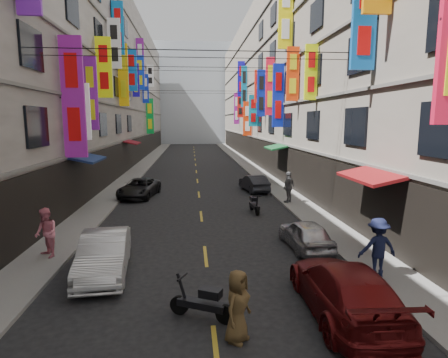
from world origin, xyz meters
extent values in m
cube|color=slate|center=(-6.00, 42.00, 0.06)|extent=(2.00, 90.00, 0.12)
cube|color=slate|center=(6.00, 42.00, 0.06)|extent=(2.00, 90.00, 0.12)
cube|color=gray|center=(-12.00, 42.00, 9.50)|extent=(10.00, 90.00, 19.00)
cube|color=black|center=(-6.95, 42.00, 1.50)|extent=(0.12, 85.50, 3.00)
cube|color=#66635E|center=(-6.94, 42.00, 3.20)|extent=(0.16, 90.00, 0.14)
cube|color=#66635E|center=(-6.94, 42.00, 6.40)|extent=(0.16, 90.00, 0.14)
cube|color=#66635E|center=(-6.94, 42.00, 9.60)|extent=(0.16, 90.00, 0.14)
cube|color=#66635E|center=(-6.94, 42.00, 12.80)|extent=(0.16, 90.00, 0.14)
cube|color=#66635E|center=(-6.94, 42.00, 16.00)|extent=(0.16, 90.00, 0.14)
cube|color=gray|center=(12.00, 42.00, 9.50)|extent=(10.00, 90.00, 19.00)
cube|color=black|center=(6.95, 42.00, 1.50)|extent=(0.12, 85.50, 3.00)
cube|color=#66635E|center=(6.94, 42.00, 3.20)|extent=(0.16, 90.00, 0.14)
cube|color=#66635E|center=(6.94, 42.00, 6.40)|extent=(0.16, 90.00, 0.14)
cube|color=#66635E|center=(6.94, 42.00, 9.60)|extent=(0.16, 90.00, 0.14)
cube|color=#66635E|center=(6.94, 42.00, 12.80)|extent=(0.16, 90.00, 0.14)
cube|color=#66635E|center=(6.94, 42.00, 16.00)|extent=(0.16, 90.00, 0.14)
cube|color=#AAB3BD|center=(0.00, 92.00, 11.00)|extent=(18.00, 8.00, 22.00)
cube|color=#0E58AB|center=(6.41, 19.52, 9.08)|extent=(0.97, 0.18, 3.96)
cylinder|color=black|center=(6.46, 19.52, 9.08)|extent=(1.07, 0.08, 0.08)
cube|color=#7D167B|center=(-6.34, 24.18, 6.20)|extent=(1.11, 0.18, 5.99)
cylinder|color=black|center=(-6.39, 24.18, 6.20)|extent=(1.21, 0.08, 0.08)
cube|color=white|center=(-6.47, 26.07, 5.55)|extent=(0.86, 0.18, 3.09)
cylinder|color=black|center=(-6.52, 26.07, 5.55)|extent=(0.96, 0.08, 0.08)
cube|color=#CFE70C|center=(6.54, 26.45, 7.86)|extent=(0.72, 0.18, 3.16)
cylinder|color=black|center=(6.59, 26.45, 7.86)|extent=(0.82, 0.08, 0.08)
cube|color=#6E1884|center=(-6.50, 28.23, 6.69)|extent=(0.80, 0.18, 4.37)
cylinder|color=black|center=(-6.55, 28.23, 6.69)|extent=(0.90, 0.08, 0.08)
cube|color=red|center=(6.48, 30.24, 8.22)|extent=(0.85, 0.18, 3.61)
cylinder|color=black|center=(6.53, 30.24, 8.22)|extent=(0.95, 0.08, 0.08)
cube|color=#DCEC0C|center=(-6.37, 31.56, 8.68)|extent=(1.05, 0.18, 4.05)
cylinder|color=black|center=(-6.42, 31.56, 8.68)|extent=(1.15, 0.08, 0.08)
cube|color=yellow|center=(6.39, 32.28, 12.68)|extent=(1.02, 0.18, 4.89)
cylinder|color=black|center=(6.44, 32.28, 12.68)|extent=(1.12, 0.08, 0.08)
cube|color=#0F22B3|center=(6.46, 34.36, 7.04)|extent=(0.88, 0.18, 4.95)
cylinder|color=black|center=(6.51, 34.36, 7.04)|extent=(0.98, 0.08, 0.08)
cube|color=silver|center=(-6.41, 35.82, 11.09)|extent=(0.98, 0.18, 3.81)
cylinder|color=black|center=(-6.46, 35.82, 11.09)|extent=(1.08, 0.08, 0.08)
cube|color=#0E66AB|center=(-6.43, 37.79, 12.71)|extent=(0.95, 0.18, 4.27)
cylinder|color=black|center=(-6.48, 37.79, 12.71)|extent=(1.05, 0.08, 0.08)
cube|color=red|center=(6.53, 37.96, 8.09)|extent=(0.75, 0.18, 5.02)
cylinder|color=black|center=(6.58, 37.96, 8.09)|extent=(0.85, 0.08, 0.08)
cube|color=#E0A90C|center=(-6.46, 39.52, 9.10)|extent=(0.89, 0.18, 5.44)
cylinder|color=black|center=(-6.51, 39.52, 9.10)|extent=(0.99, 0.08, 0.08)
cube|color=#0D219C|center=(6.49, 41.88, 7.77)|extent=(0.82, 0.18, 4.54)
cylinder|color=black|center=(6.54, 41.88, 7.77)|extent=(0.92, 0.08, 0.08)
cube|color=#0F59B5|center=(-6.38, 44.13, 10.14)|extent=(1.05, 0.18, 4.13)
cylinder|color=black|center=(-6.43, 44.13, 10.14)|extent=(1.15, 0.08, 0.08)
cube|color=red|center=(6.57, 44.43, 8.67)|extent=(0.66, 0.18, 3.39)
cylinder|color=black|center=(6.62, 44.43, 8.67)|extent=(0.76, 0.08, 0.08)
cube|color=#0D8AA6|center=(6.42, 46.15, 6.18)|extent=(0.96, 0.18, 3.43)
cylinder|color=black|center=(6.47, 46.15, 6.18)|extent=(1.06, 0.08, 0.08)
cube|color=#1A0EA3|center=(-6.52, 47.85, 9.54)|extent=(0.75, 0.18, 3.62)
cylinder|color=black|center=(-6.57, 47.85, 9.54)|extent=(0.85, 0.08, 0.08)
cube|color=#1034C2|center=(-6.38, 50.35, 10.66)|extent=(1.04, 0.18, 3.89)
cylinder|color=black|center=(-6.43, 50.35, 10.66)|extent=(1.14, 0.08, 0.08)
cube|color=red|center=(6.37, 50.05, 5.34)|extent=(1.05, 0.18, 4.11)
cylinder|color=black|center=(6.42, 50.05, 5.34)|extent=(1.15, 0.08, 0.08)
cube|color=#70167D|center=(-6.44, 51.55, 12.35)|extent=(0.93, 0.18, 4.87)
cylinder|color=black|center=(-6.49, 51.55, 12.35)|extent=(1.03, 0.08, 0.08)
cube|color=#0D71A1|center=(6.52, 54.26, 9.51)|extent=(0.76, 0.18, 5.28)
cylinder|color=black|center=(6.57, 54.26, 9.51)|extent=(0.86, 0.08, 0.08)
cube|color=#0E25AA|center=(-6.48, 56.44, 9.34)|extent=(0.84, 0.18, 3.76)
cylinder|color=black|center=(-6.53, 56.44, 9.34)|extent=(0.94, 0.08, 0.08)
cube|color=#160FB2|center=(6.41, 56.34, 10.71)|extent=(0.98, 0.18, 4.68)
cylinder|color=black|center=(6.46, 56.34, 10.71)|extent=(1.08, 0.08, 0.08)
cube|color=red|center=(6.48, 57.68, 7.13)|extent=(0.84, 0.18, 3.14)
cylinder|color=black|center=(6.53, 57.68, 7.13)|extent=(0.94, 0.08, 0.08)
cube|color=#0B8230|center=(-6.38, 59.89, 5.74)|extent=(1.04, 0.18, 5.02)
cylinder|color=black|center=(-6.43, 59.89, 5.74)|extent=(1.14, 0.08, 0.08)
cube|color=white|center=(-6.41, 62.34, 11.70)|extent=(0.98, 0.18, 3.12)
cylinder|color=black|center=(-6.46, 62.34, 11.70)|extent=(1.08, 0.08, 0.08)
cube|color=#86187E|center=(6.50, 62.14, 6.94)|extent=(0.80, 0.18, 4.69)
cylinder|color=black|center=(6.55, 62.14, 6.94)|extent=(0.90, 0.08, 0.08)
cube|color=maroon|center=(6.30, 18.00, 3.00)|extent=(1.39, 3.20, 0.41)
cube|color=navy|center=(-6.30, 26.00, 3.00)|extent=(1.39, 3.20, 0.41)
cube|color=#154E26|center=(6.30, 34.00, 3.00)|extent=(1.39, 3.20, 0.41)
cube|color=maroon|center=(-6.30, 42.00, 3.00)|extent=(1.39, 3.20, 0.41)
cylinder|color=black|center=(0.00, 22.00, 8.20)|extent=(14.00, 0.04, 0.04)
cylinder|color=black|center=(0.00, 36.00, 9.40)|extent=(14.00, 0.04, 0.04)
cylinder|color=black|center=(0.00, 50.00, 8.60)|extent=(14.00, 0.04, 0.04)
cube|color=gold|center=(0.00, 12.00, 0.01)|extent=(0.12, 2.20, 0.01)
cube|color=gold|center=(0.00, 18.00, 0.01)|extent=(0.12, 2.20, 0.01)
cube|color=gold|center=(0.00, 24.00, 0.01)|extent=(0.12, 2.20, 0.01)
cube|color=gold|center=(0.00, 30.00, 0.01)|extent=(0.12, 2.20, 0.01)
cube|color=gold|center=(0.00, 36.00, 0.01)|extent=(0.12, 2.20, 0.01)
cube|color=gold|center=(0.00, 42.00, 0.01)|extent=(0.12, 2.20, 0.01)
cube|color=gold|center=(0.00, 48.00, 0.01)|extent=(0.12, 2.20, 0.01)
cube|color=gold|center=(0.00, 54.00, 0.01)|extent=(0.12, 2.20, 0.01)
cube|color=gold|center=(0.00, 60.00, 0.01)|extent=(0.12, 2.20, 0.01)
cube|color=gold|center=(0.00, 66.00, 0.01)|extent=(0.12, 2.20, 0.01)
cube|color=gold|center=(0.00, 72.00, 0.01)|extent=(0.12, 2.20, 0.01)
cube|color=gold|center=(0.00, 78.00, 0.01)|extent=(0.12, 2.20, 0.01)
cylinder|color=black|center=(-0.85, 13.75, 0.25)|extent=(0.50, 0.33, 0.50)
cylinder|color=black|center=(0.31, 13.17, 0.25)|extent=(0.50, 0.33, 0.50)
cube|color=black|center=(-0.27, 13.46, 0.40)|extent=(1.30, 0.85, 0.18)
cube|color=black|center=(-0.05, 13.35, 0.75)|extent=(0.63, 0.53, 0.22)
cylinder|color=black|center=(-0.76, 13.71, 0.70)|extent=(0.35, 0.23, 0.88)
cylinder|color=black|center=(-0.76, 13.71, 1.05)|extent=(0.28, 0.47, 0.06)
cylinder|color=black|center=(3.02, 23.86, 0.25)|extent=(0.16, 0.51, 0.50)
cylinder|color=black|center=(2.91, 25.16, 0.25)|extent=(0.16, 0.51, 0.50)
cube|color=black|center=(2.97, 24.51, 0.40)|extent=(0.41, 1.32, 0.18)
cube|color=black|center=(2.95, 24.76, 0.75)|extent=(0.36, 0.57, 0.22)
cylinder|color=black|center=(3.01, 23.96, 0.70)|extent=(0.11, 0.36, 0.88)
cylinder|color=black|center=(3.01, 23.96, 1.05)|extent=(0.50, 0.10, 0.06)
imported|color=silver|center=(-3.40, 16.60, 0.69)|extent=(1.87, 4.33, 1.39)
imported|color=black|center=(-4.00, 29.52, 0.61)|extent=(2.75, 4.69, 1.23)
imported|color=#611011|center=(3.45, 13.36, 0.71)|extent=(2.11, 4.94, 1.42)
imported|color=#B3B3B8|center=(4.00, 18.48, 0.59)|extent=(1.60, 3.55, 1.18)
imported|color=#222329|center=(4.00, 30.85, 0.60)|extent=(1.83, 3.81, 1.20)
imported|color=pink|center=(-5.78, 18.09, 1.03)|extent=(1.05, 1.07, 1.83)
imported|color=#121633|center=(5.40, 15.44, 1.07)|extent=(1.23, 0.65, 1.90)
imported|color=#5A5A5D|center=(5.40, 26.44, 1.07)|extent=(1.24, 1.24, 1.91)
imported|color=#513C20|center=(0.52, 12.42, 0.85)|extent=(0.95, 1.01, 1.71)
camera|label=1|loc=(-0.48, 4.47, 5.05)|focal=30.00mm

